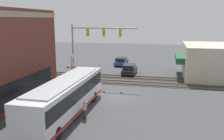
{
  "coord_description": "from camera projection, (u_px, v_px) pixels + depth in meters",
  "views": [
    {
      "loc": [
        -24.56,
        -5.33,
        7.91
      ],
      "look_at": [
        2.87,
        0.93,
        2.26
      ],
      "focal_mm": 40.0,
      "sensor_mm": 36.0,
      "label": 1
    }
  ],
  "objects": [
    {
      "name": "traffic_signal_gantry",
      "position": [
        91.0,
        40.0,
        30.45
      ],
      "size": [
        0.42,
        8.17,
        7.38
      ],
      "color": "gray",
      "rests_on": "ground"
    },
    {
      "name": "parked_car_black",
      "position": [
        129.0,
        70.0,
        36.9
      ],
      "size": [
        4.37,
        1.82,
        1.5
      ],
      "color": "black",
      "rests_on": "ground"
    },
    {
      "name": "parked_car_blue",
      "position": [
        121.0,
        61.0,
        44.43
      ],
      "size": [
        4.85,
        1.82,
        1.41
      ],
      "color": "navy",
      "rests_on": "ground"
    },
    {
      "name": "ground_plane",
      "position": [
        115.0,
        97.0,
        26.19
      ],
      "size": [
        120.0,
        120.0,
        0.0
      ],
      "primitive_type": "plane",
      "color": "#424244"
    },
    {
      "name": "crossing_signal",
      "position": [
        71.0,
        67.0,
        30.07
      ],
      "size": [
        1.41,
        1.18,
        3.81
      ],
      "color": "gray",
      "rests_on": "ground"
    },
    {
      "name": "pedestrian_near_bus",
      "position": [
        85.0,
        109.0,
        20.18
      ],
      "size": [
        0.34,
        0.34,
        1.68
      ],
      "color": "#473828",
      "rests_on": "ground"
    },
    {
      "name": "rail_track_far",
      "position": [
        128.0,
        77.0,
        34.98
      ],
      "size": [
        2.6,
        60.0,
        0.15
      ],
      "color": "#332D28",
      "rests_on": "ground"
    },
    {
      "name": "rail_track_near",
      "position": [
        124.0,
        83.0,
        31.92
      ],
      "size": [
        2.6,
        60.0,
        0.15
      ],
      "color": "#332D28",
      "rests_on": "ground"
    },
    {
      "name": "city_bus",
      "position": [
        66.0,
        96.0,
        20.73
      ],
      "size": [
        12.45,
        2.59,
        3.11
      ],
      "color": "silver",
      "rests_on": "ground"
    },
    {
      "name": "shop_building",
      "position": [
        220.0,
        61.0,
        34.77
      ],
      "size": [
        10.47,
        11.06,
        4.56
      ],
      "color": "beige",
      "rests_on": "ground"
    }
  ]
}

